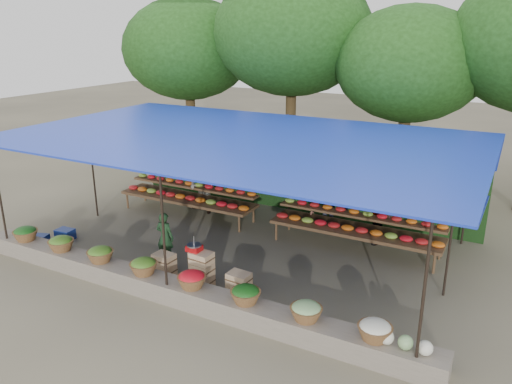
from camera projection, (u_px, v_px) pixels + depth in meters
The scene contains 16 objects.
ground at pixel (240, 248), 12.37m from camera, with size 60.00×60.00×0.00m, color brown.
stone_curb at pixel (172, 290), 10.01m from camera, with size 10.60×0.55×0.40m, color #655C51.
stall_canopy at pixel (241, 142), 11.59m from camera, with size 10.80×6.60×2.82m.
produce_baskets at pixel (167, 273), 9.94m from camera, with size 8.98×0.58×0.34m.
netting_backdrop at pixel (293, 170), 14.62m from camera, with size 10.60×0.06×2.50m, color #1A4017.
tree_row at pixel (349, 44), 15.76m from camera, with size 16.51×5.50×7.12m.
fruit_table_left at pixel (189, 195), 14.43m from camera, with size 4.21×0.95×0.93m.
fruit_table_right at pixel (356, 226), 12.19m from camera, with size 4.21×0.95×0.93m.
crate_counter at pixel (201, 272), 10.52m from camera, with size 2.37×0.37×0.77m.
weighing_scale at pixel (194, 247), 10.42m from camera, with size 0.31×0.31×0.33m.
vendor_seated at pixel (165, 237), 11.52m from camera, with size 0.44×0.29×1.21m, color #19381C.
customer_left at pixel (203, 183), 14.52m from camera, with size 0.87×0.68×1.79m, color slate.
customer_mid at pixel (329, 203), 13.14m from camera, with size 1.06×0.61×1.64m, color slate.
customer_right at pixel (378, 210), 12.48m from camera, with size 1.01×0.42×1.73m, color slate.
blue_crate_front at pixel (39, 240), 12.54m from camera, with size 0.44×0.31×0.26m, color navy.
blue_crate_back at pixel (65, 234), 12.89m from camera, with size 0.45×0.32×0.27m, color navy.
Camera 1 is at (5.69, -9.78, 5.23)m, focal length 35.00 mm.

